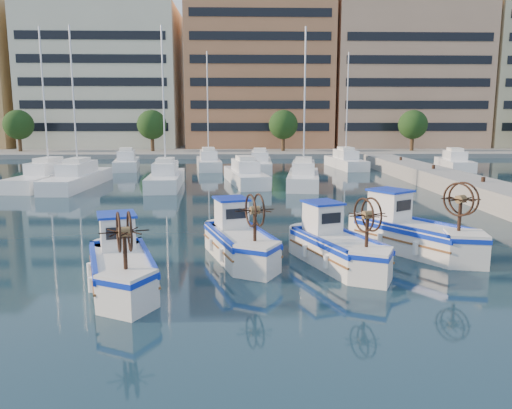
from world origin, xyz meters
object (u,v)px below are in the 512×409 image
at_px(fishing_boat_a, 121,263).
at_px(fishing_boat_c, 336,244).
at_px(fishing_boat_d, 411,231).
at_px(fishing_boat_b, 239,239).

distance_m(fishing_boat_a, fishing_boat_c, 7.19).
bearing_deg(fishing_boat_a, fishing_boat_d, 2.59).
relative_size(fishing_boat_b, fishing_boat_c, 1.00).
distance_m(fishing_boat_b, fishing_boat_c, 3.47).
xyz_separation_m(fishing_boat_b, fishing_boat_d, (6.53, 0.79, 0.07)).
bearing_deg(fishing_boat_c, fishing_boat_b, 144.98).
bearing_deg(fishing_boat_c, fishing_boat_a, 176.60).
relative_size(fishing_boat_a, fishing_boat_d, 0.92).
height_order(fishing_boat_b, fishing_boat_d, fishing_boat_d).
relative_size(fishing_boat_a, fishing_boat_c, 1.00).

